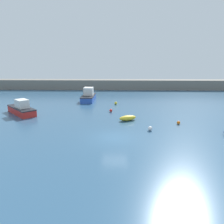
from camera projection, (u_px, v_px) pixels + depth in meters
ground_plane at (115, 139)px, 21.36m from camera, size 120.00×120.00×0.20m
harbor_breakwater at (117, 84)px, 53.59m from camera, size 64.60×3.43×2.33m
cabin_cruiser_white at (88, 96)px, 39.42m from camera, size 2.23×5.58×2.35m
dinghy_near_pier at (128, 118)px, 27.05m from camera, size 2.41×1.77×0.65m
motorboat_with_cabin at (22, 109)px, 30.05m from camera, size 5.43×5.56×2.09m
mooring_buoy_red at (111, 110)px, 31.34m from camera, size 0.42×0.42×0.42m
mooring_buoy_orange at (178, 123)px, 25.54m from camera, size 0.40×0.40×0.40m
mooring_buoy_white at (150, 129)px, 23.30m from camera, size 0.48×0.48×0.48m
mooring_buoy_yellow at (116, 103)px, 36.30m from camera, size 0.46×0.46×0.46m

